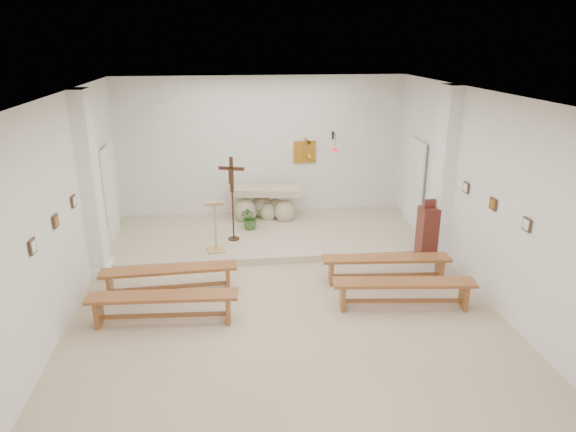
{
  "coord_description": "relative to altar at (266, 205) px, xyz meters",
  "views": [
    {
      "loc": [
        -0.89,
        -7.41,
        4.31
      ],
      "look_at": [
        0.22,
        1.6,
        1.16
      ],
      "focal_mm": 32.0,
      "sensor_mm": 36.0,
      "label": 1
    }
  ],
  "objects": [
    {
      "name": "station_frame_right_front",
      "position": [
        3.45,
        -5.2,
        1.24
      ],
      "size": [
        0.03,
        0.2,
        0.2
      ],
      "primitive_type": "cube",
      "color": "#432C1D",
      "rests_on": "wall_right"
    },
    {
      "name": "ceiling",
      "position": [
        -0.02,
        -4.4,
        3.01
      ],
      "size": [
        7.0,
        10.0,
        0.02
      ],
      "primitive_type": "cube",
      "color": "silver",
      "rests_on": "wall_back"
    },
    {
      "name": "sanctuary_lamp",
      "position": [
        1.73,
        0.3,
        1.33
      ],
      "size": [
        0.11,
        0.36,
        0.44
      ],
      "color": "black",
      "rests_on": "wall_back"
    },
    {
      "name": "sanctuary_platform",
      "position": [
        -0.02,
        -0.9,
        -0.41
      ],
      "size": [
        6.98,
        3.0,
        0.15
      ],
      "primitive_type": "cube",
      "color": "#BEAE92",
      "rests_on": "ground"
    },
    {
      "name": "station_frame_left_rear",
      "position": [
        -3.49,
        -3.2,
        1.24
      ],
      "size": [
        0.03,
        0.2,
        0.2
      ],
      "primitive_type": "cube",
      "color": "#432C1D",
      "rests_on": "wall_left"
    },
    {
      "name": "radiator_left",
      "position": [
        -3.45,
        -1.7,
        -0.21
      ],
      "size": [
        0.1,
        0.85,
        0.52
      ],
      "primitive_type": "cube",
      "color": "silver",
      "rests_on": "ground"
    },
    {
      "name": "bench_left_front",
      "position": [
        -1.99,
        -3.42,
        -0.11
      ],
      "size": [
        2.38,
        0.48,
        0.5
      ],
      "rotation": [
        0.0,
        0.0,
        0.04
      ],
      "color": "brown",
      "rests_on": "ground"
    },
    {
      "name": "donation_pedestal",
      "position": [
        3.08,
        -2.52,
        0.09
      ],
      "size": [
        0.37,
        0.37,
        1.3
      ],
      "rotation": [
        0.0,
        0.0,
        0.07
      ],
      "color": "#5C231A",
      "rests_on": "ground"
    },
    {
      "name": "wall_back",
      "position": [
        -0.02,
        0.59,
        1.27
      ],
      "size": [
        7.0,
        0.02,
        3.5
      ],
      "primitive_type": "cube",
      "color": "white",
      "rests_on": "ground"
    },
    {
      "name": "crucifix_stand",
      "position": [
        -0.81,
        -1.31,
        0.73
      ],
      "size": [
        0.54,
        0.24,
        1.84
      ],
      "rotation": [
        0.0,
        0.0,
        -0.32
      ],
      "color": "#3B1F12",
      "rests_on": "sanctuary_platform"
    },
    {
      "name": "wall_right",
      "position": [
        3.47,
        -4.4,
        1.27
      ],
      "size": [
        0.02,
        10.0,
        3.5
      ],
      "primitive_type": "cube",
      "color": "white",
      "rests_on": "ground"
    },
    {
      "name": "station_frame_left_front",
      "position": [
        -3.49,
        -5.2,
        1.24
      ],
      "size": [
        0.03,
        0.2,
        0.2
      ],
      "primitive_type": "cube",
      "color": "#432C1D",
      "rests_on": "wall_left"
    },
    {
      "name": "pilaster_right",
      "position": [
        3.35,
        -2.4,
        1.27
      ],
      "size": [
        0.26,
        0.55,
        3.5
      ],
      "primitive_type": "cube",
      "color": "white",
      "rests_on": "ground"
    },
    {
      "name": "bench_right_front",
      "position": [
        1.95,
        -3.42,
        -0.11
      ],
      "size": [
        2.39,
        0.56,
        0.5
      ],
      "rotation": [
        0.0,
        0.0,
        -0.08
      ],
      "color": "brown",
      "rests_on": "ground"
    },
    {
      "name": "potted_plant",
      "position": [
        -0.4,
        -0.68,
        -0.05
      ],
      "size": [
        0.65,
        0.61,
        0.57
      ],
      "primitive_type": "imported",
      "rotation": [
        0.0,
        0.0,
        0.4
      ],
      "color": "#355F26",
      "rests_on": "sanctuary_platform"
    },
    {
      "name": "lectern",
      "position": [
        -1.18,
        -1.92,
        0.22
      ],
      "size": [
        0.44,
        0.38,
        1.12
      ],
      "rotation": [
        0.0,
        0.0,
        0.12
      ],
      "color": "tan",
      "rests_on": "sanctuary_platform"
    },
    {
      "name": "gold_wall_relief",
      "position": [
        1.03,
        0.56,
        1.17
      ],
      "size": [
        0.55,
        0.04,
        0.55
      ],
      "primitive_type": "cube",
      "color": "#C18A2D",
      "rests_on": "wall_back"
    },
    {
      "name": "altar",
      "position": [
        0.0,
        0.0,
        0.0
      ],
      "size": [
        1.75,
        0.88,
        0.86
      ],
      "rotation": [
        0.0,
        0.0,
        -0.14
      ],
      "color": "#C5B297",
      "rests_on": "sanctuary_platform"
    },
    {
      "name": "radiator_right",
      "position": [
        3.41,
        -1.7,
        -0.21
      ],
      "size": [
        0.1,
        0.85,
        0.52
      ],
      "primitive_type": "cube",
      "color": "silver",
      "rests_on": "ground"
    },
    {
      "name": "ground",
      "position": [
        -0.02,
        -4.4,
        -0.48
      ],
      "size": [
        7.0,
        10.0,
        0.0
      ],
      "primitive_type": "cube",
      "color": "#C4B08D",
      "rests_on": "ground"
    },
    {
      "name": "station_frame_right_rear",
      "position": [
        3.45,
        -3.2,
        1.24
      ],
      "size": [
        0.03,
        0.2,
        0.2
      ],
      "primitive_type": "cube",
      "color": "#432C1D",
      "rests_on": "wall_right"
    },
    {
      "name": "bench_right_second",
      "position": [
        1.95,
        -4.42,
        -0.11
      ],
      "size": [
        2.39,
        0.64,
        0.5
      ],
      "rotation": [
        0.0,
        0.0,
        -0.11
      ],
      "color": "brown",
      "rests_on": "ground"
    },
    {
      "name": "station_frame_right_mid",
      "position": [
        3.45,
        -4.2,
        1.24
      ],
      "size": [
        0.03,
        0.2,
        0.2
      ],
      "primitive_type": "cube",
      "color": "#432C1D",
      "rests_on": "wall_right"
    },
    {
      "name": "bench_left_second",
      "position": [
        -1.99,
        -4.42,
        -0.11
      ],
      "size": [
        2.38,
        0.52,
        0.5
      ],
      "rotation": [
        0.0,
        0.0,
        -0.06
      ],
      "color": "brown",
      "rests_on": "ground"
    },
    {
      "name": "station_frame_left_mid",
      "position": [
        -3.49,
        -4.2,
        1.24
      ],
      "size": [
        0.03,
        0.2,
        0.2
      ],
      "primitive_type": "cube",
      "color": "#432C1D",
      "rests_on": "wall_left"
    },
    {
      "name": "wall_left",
      "position": [
        -3.51,
        -4.4,
        1.27
      ],
      "size": [
        0.02,
        10.0,
        3.5
      ],
      "primitive_type": "cube",
      "color": "white",
      "rests_on": "ground"
    },
    {
      "name": "pilaster_left",
      "position": [
        -3.39,
        -2.4,
        1.27
      ],
      "size": [
        0.26,
        0.55,
        3.5
      ],
      "primitive_type": "cube",
      "color": "white",
      "rests_on": "ground"
    }
  ]
}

